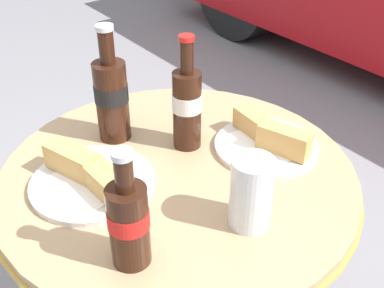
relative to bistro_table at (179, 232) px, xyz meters
name	(u,v)px	position (x,y,z in m)	size (l,w,h in m)	color
bistro_table	(179,232)	(0.00, 0.00, 0.00)	(0.74, 0.74, 0.72)	gold
cola_bottle_left	(187,105)	(-0.06, 0.07, 0.27)	(0.06, 0.06, 0.25)	#33190F
cola_bottle_right	(129,221)	(0.15, -0.20, 0.26)	(0.07, 0.07, 0.21)	#33190F
cola_bottle_center	(112,96)	(-0.19, -0.04, 0.28)	(0.07, 0.07, 0.26)	#33190F
drinking_glass	(251,195)	(0.20, 0.01, 0.23)	(0.07, 0.07, 0.13)	black
lunch_plate_near	(268,141)	(0.05, 0.20, 0.19)	(0.22, 0.22, 0.07)	silver
lunch_plate_far	(91,178)	(-0.06, -0.16, 0.19)	(0.24, 0.24, 0.07)	silver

